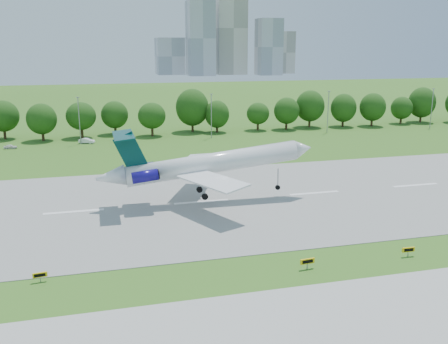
# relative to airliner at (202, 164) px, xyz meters

# --- Properties ---
(ground) EXTENTS (600.00, 600.00, 0.00)m
(ground) POSITION_rel_airliner_xyz_m (-0.26, -25.00, -6.43)
(ground) COLOR #335D18
(ground) RESTS_ON ground
(runway) EXTENTS (400.00, 45.00, 0.08)m
(runway) POSITION_rel_airliner_xyz_m (-0.26, 0.00, -6.39)
(runway) COLOR gray
(runway) RESTS_ON ground
(tree_line) EXTENTS (288.40, 8.40, 10.40)m
(tree_line) POSITION_rel_airliner_xyz_m (-0.26, 67.00, -0.24)
(tree_line) COLOR #382314
(tree_line) RESTS_ON ground
(light_poles) EXTENTS (175.90, 0.25, 12.19)m
(light_poles) POSITION_rel_airliner_xyz_m (-2.76, 57.00, -0.09)
(light_poles) COLOR gray
(light_poles) RESTS_ON ground
(skyline) EXTENTS (127.00, 52.00, 80.00)m
(skyline) POSITION_rel_airliner_xyz_m (99.90, 365.62, 24.03)
(skyline) COLOR #B2B2B7
(skyline) RESTS_ON ground
(airliner) EXTENTS (35.79, 26.04, 11.17)m
(airliner) POSITION_rel_airliner_xyz_m (0.00, 0.00, 0.00)
(airliner) COLOR white
(airliner) RESTS_ON ground
(taxi_sign_left) EXTENTS (1.55, 0.35, 1.08)m
(taxi_sign_left) POSITION_rel_airliner_xyz_m (-22.99, -23.38, -5.63)
(taxi_sign_left) COLOR gray
(taxi_sign_left) RESTS_ON ground
(taxi_sign_centre) EXTENTS (1.78, 0.36, 1.24)m
(taxi_sign_centre) POSITION_rel_airliner_xyz_m (6.28, -27.60, -5.51)
(taxi_sign_centre) COLOR gray
(taxi_sign_centre) RESTS_ON ground
(taxi_sign_right) EXTENTS (1.66, 0.24, 1.17)m
(taxi_sign_right) POSITION_rel_airliner_xyz_m (19.51, -27.43, -5.57)
(taxi_sign_right) COLOR gray
(taxi_sign_right) RESTS_ON ground
(service_vehicle_a) EXTENTS (4.35, 2.78, 1.35)m
(service_vehicle_a) POSITION_rel_airliner_xyz_m (-18.80, 57.40, -5.75)
(service_vehicle_a) COLOR white
(service_vehicle_a) RESTS_ON ground
(service_vehicle_b) EXTENTS (3.16, 1.39, 1.06)m
(service_vehicle_b) POSITION_rel_airliner_xyz_m (-37.09, 54.82, -5.90)
(service_vehicle_b) COLOR silver
(service_vehicle_b) RESTS_ON ground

